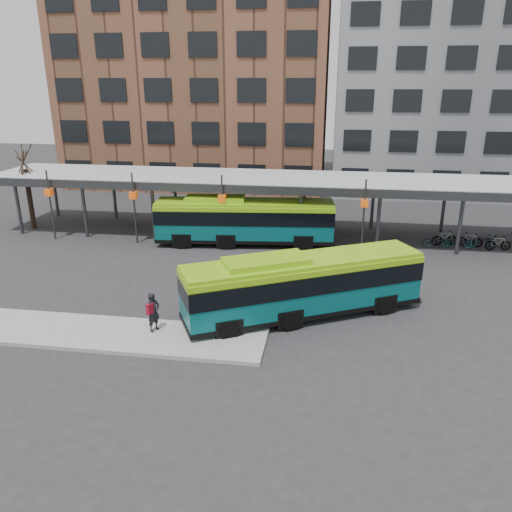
# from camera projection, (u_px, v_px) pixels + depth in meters

# --- Properties ---
(ground) EXTENTS (120.00, 120.00, 0.00)m
(ground) POSITION_uv_depth(u_px,v_px,m) (242.00, 314.00, 23.72)
(ground) COLOR #28282B
(ground) RESTS_ON ground
(boarding_island) EXTENTS (14.00, 3.00, 0.18)m
(boarding_island) POSITION_uv_depth(u_px,v_px,m) (106.00, 334.00, 21.67)
(boarding_island) COLOR gray
(boarding_island) RESTS_ON ground
(canopy) EXTENTS (40.00, 6.53, 4.80)m
(canopy) POSITION_uv_depth(u_px,v_px,m) (273.00, 181.00, 34.42)
(canopy) COLOR #999B9E
(canopy) RESTS_ON ground
(tree) EXTENTS (1.64, 1.64, 5.60)m
(tree) POSITION_uv_depth(u_px,v_px,m) (29.00, 196.00, 36.62)
(tree) COLOR black
(tree) RESTS_ON ground
(building_brick) EXTENTS (26.00, 14.00, 22.00)m
(building_brick) POSITION_uv_depth(u_px,v_px,m) (200.00, 74.00, 51.27)
(building_brick) COLOR brown
(building_brick) RESTS_ON ground
(building_grey) EXTENTS (24.00, 14.00, 20.00)m
(building_grey) POSITION_uv_depth(u_px,v_px,m) (463.00, 85.00, 47.95)
(building_grey) COLOR slate
(building_grey) RESTS_ON ground
(bus_front) EXTENTS (11.08, 7.38, 3.11)m
(bus_front) POSITION_uv_depth(u_px,v_px,m) (303.00, 284.00, 22.98)
(bus_front) COLOR #075255
(bus_front) RESTS_ON ground
(bus_rear) EXTENTS (11.93, 3.72, 3.23)m
(bus_rear) POSITION_uv_depth(u_px,v_px,m) (244.00, 220.00, 33.25)
(bus_rear) COLOR #075255
(bus_rear) RESTS_ON ground
(pedestrian) EXTENTS (0.66, 0.76, 1.75)m
(pedestrian) POSITION_uv_depth(u_px,v_px,m) (153.00, 312.00, 21.47)
(pedestrian) COLOR black
(pedestrian) RESTS_ON boarding_island
(bike_rack) EXTENTS (5.59, 1.38, 1.03)m
(bike_rack) POSITION_uv_depth(u_px,v_px,m) (464.00, 241.00, 32.93)
(bike_rack) COLOR slate
(bike_rack) RESTS_ON ground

